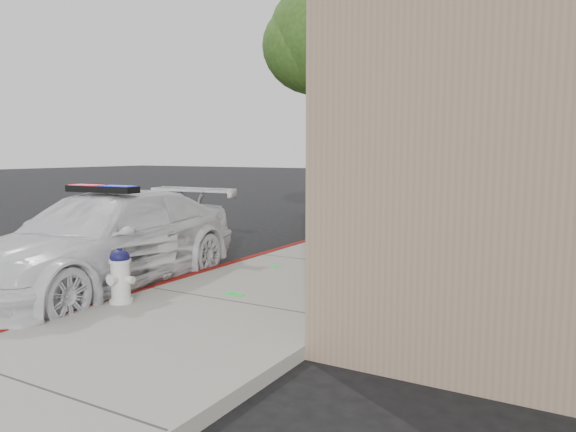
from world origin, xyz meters
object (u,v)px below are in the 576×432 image
Objects in this scene: street_tree_near at (342,42)px; street_tree_far at (428,62)px; street_tree_mid at (354,56)px; police_car at (104,241)px; fire_hydrant at (120,276)px.

street_tree_far is (0.04, 6.34, 0.47)m from street_tree_near.
street_tree_far reaches higher than street_tree_near.
street_tree_mid is 6.06m from street_tree_far.
police_car is 0.84× the size of street_tree_far.
street_tree_near is 1.07× the size of street_tree_mid.
fire_hydrant is 0.11× the size of street_tree_far.
street_tree_mid reaches higher than police_car.
street_tree_mid is (0.49, 6.39, 3.69)m from fire_hydrant.
fire_hydrant is at bearing -93.38° from street_tree_near.
police_car is at bearing -98.13° from street_tree_far.
street_tree_mid is 0.85× the size of street_tree_far.
street_tree_far reaches higher than police_car.
fire_hydrant is 7.24m from street_tree_near.
street_tree_near reaches higher than street_tree_mid.
fire_hydrant is at bearing -91.85° from street_tree_far.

